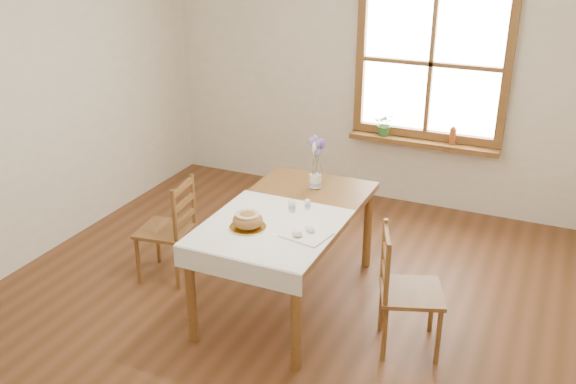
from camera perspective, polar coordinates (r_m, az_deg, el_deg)
name	(u,v)px	position (r m, az deg, el deg)	size (l,w,h in m)	color
ground	(271,319)	(4.81, -1.50, -11.21)	(5.00, 5.00, 0.00)	brown
room_walls	(268,92)	(4.09, -1.75, 8.90)	(4.60, 5.10, 2.65)	beige
window	(431,64)	(6.28, 12.63, 11.06)	(1.46, 0.08, 1.46)	brown
window_sill	(423,143)	(6.42, 11.91, 4.32)	(1.46, 0.20, 0.05)	brown
dining_table	(288,221)	(4.71, 0.00, -2.63)	(0.90, 1.60, 0.75)	brown
table_linen	(270,227)	(4.42, -1.62, -3.15)	(0.91, 0.99, 0.01)	white
chair_left	(165,229)	(5.23, -10.87, -3.21)	(0.40, 0.42, 0.85)	brown
chair_right	(412,291)	(4.39, 10.92, -8.61)	(0.41, 0.43, 0.87)	brown
bread_plate	(248,227)	(4.40, -3.58, -3.14)	(0.24, 0.24, 0.01)	silver
bread_loaf	(248,219)	(4.38, -3.61, -2.39)	(0.21, 0.21, 0.12)	#946234
egg_napkin	(306,235)	(4.30, 1.62, -3.81)	(0.29, 0.25, 0.01)	white
eggs	(306,230)	(4.28, 1.63, -3.43)	(0.23, 0.20, 0.05)	white
salt_shaker	(308,204)	(4.66, 1.75, -1.06)	(0.04, 0.04, 0.08)	silver
pepper_shaker	(292,206)	(4.61, 0.35, -1.22)	(0.05, 0.05, 0.10)	silver
flower_vase	(315,182)	(5.05, 2.43, 0.91)	(0.10, 0.10, 0.10)	silver
lavender_bouquet	(316,157)	(4.97, 2.47, 3.14)	(0.17, 0.17, 0.31)	#665394
potted_plant	(385,127)	(6.47, 8.60, 5.77)	(0.20, 0.22, 0.17)	#31732E
amber_bottle	(453,135)	(6.33, 14.44, 4.91)	(0.06, 0.06, 0.18)	#9F4D1D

